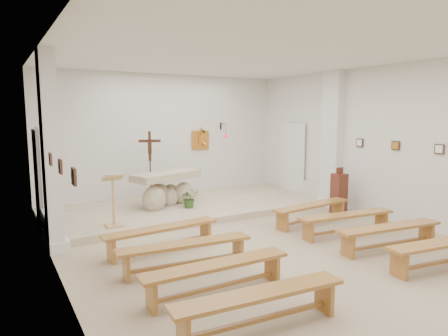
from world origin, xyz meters
TOP-DOWN VIEW (x-y plane):
  - ground at (0.00, 0.00)m, footprint 7.00×10.00m
  - wall_left at (-3.49, 0.00)m, footprint 0.02×10.00m
  - wall_right at (3.49, 0.00)m, footprint 0.02×10.00m
  - wall_back at (0.00, 4.99)m, footprint 7.00×0.02m
  - ceiling at (0.00, 0.00)m, footprint 7.00×10.00m
  - sanctuary_platform at (0.00, 3.50)m, footprint 6.98×3.00m
  - pilaster_left at (-3.37, 2.00)m, footprint 0.26×0.55m
  - pilaster_right at (3.37, 2.00)m, footprint 0.26×0.55m
  - gold_wall_relief at (1.05, 4.96)m, footprint 0.55×0.04m
  - sanctuary_lamp at (1.75, 4.71)m, footprint 0.11×0.36m
  - station_frame_left_front at (-3.47, -0.80)m, footprint 0.03×0.20m
  - station_frame_left_mid at (-3.47, 0.20)m, footprint 0.03×0.20m
  - station_frame_left_rear at (-3.47, 1.20)m, footprint 0.03×0.20m
  - station_frame_right_front at (3.47, -0.80)m, footprint 0.03×0.20m
  - station_frame_right_mid at (3.47, 0.20)m, footprint 0.03×0.20m
  - station_frame_right_rear at (3.47, 1.20)m, footprint 0.03×0.20m
  - radiator_left at (-3.43, 2.70)m, footprint 0.10×0.85m
  - radiator_right at (3.43, 2.70)m, footprint 0.10×0.85m
  - altar at (-0.57, 3.67)m, footprint 1.89×1.21m
  - lectern at (-2.20, 2.44)m, footprint 0.41×0.36m
  - crucifix_stand at (-0.79, 4.17)m, footprint 0.54×0.24m
  - potted_plant at (-0.18, 3.15)m, footprint 0.44×0.38m
  - donation_pedestal at (3.00, 1.36)m, footprint 0.31×0.31m
  - bench_left_front at (-1.76, 0.95)m, footprint 2.14×0.51m
  - bench_right_front at (1.76, 0.95)m, footprint 2.14×0.57m
  - bench_left_second at (-1.76, -0.04)m, footprint 2.14×0.53m
  - bench_right_second at (1.76, -0.04)m, footprint 2.14×0.60m
  - bench_left_third at (-1.76, -1.04)m, footprint 2.12×0.36m
  - bench_right_third at (1.76, -1.04)m, footprint 2.14×0.62m
  - bench_left_fourth at (-1.76, -2.03)m, footprint 2.14×0.51m
  - bench_right_fourth at (1.76, -2.03)m, footprint 2.14×0.63m

SIDE VIEW (x-z plane):
  - ground at x=0.00m, z-range 0.00..0.00m
  - sanctuary_platform at x=0.00m, z-range 0.00..0.15m
  - radiator_left at x=-3.43m, z-range 0.01..0.53m
  - radiator_right at x=3.43m, z-range 0.01..0.53m
  - bench_left_front at x=-1.76m, z-range 0.11..0.56m
  - bench_right_front at x=1.76m, z-range 0.11..0.56m
  - bench_left_second at x=-1.76m, z-range 0.11..0.56m
  - bench_right_second at x=1.76m, z-range 0.11..0.56m
  - bench_left_third at x=-1.76m, z-range 0.11..0.56m
  - bench_right_third at x=1.76m, z-range 0.11..0.56m
  - bench_left_fourth at x=-1.76m, z-range 0.11..0.56m
  - bench_right_fourth at x=1.76m, z-range 0.11..0.56m
  - potted_plant at x=-0.18m, z-range 0.15..0.62m
  - donation_pedestal at x=3.00m, z-range -0.07..1.06m
  - altar at x=-0.57m, z-range 0.04..0.95m
  - lectern at x=-2.20m, z-range 0.14..1.25m
  - crucifix_stand at x=-0.79m, z-range 0.29..2.12m
  - gold_wall_relief at x=1.05m, z-range 1.38..1.92m
  - station_frame_left_front at x=-3.47m, z-range 1.62..1.82m
  - station_frame_left_mid at x=-3.47m, z-range 1.62..1.82m
  - station_frame_left_rear at x=-3.47m, z-range 1.62..1.82m
  - station_frame_right_front at x=3.47m, z-range 1.62..1.82m
  - station_frame_right_mid at x=3.47m, z-range 1.62..1.82m
  - station_frame_right_rear at x=3.47m, z-range 1.62..1.82m
  - wall_left at x=-3.49m, z-range 0.00..3.50m
  - wall_right at x=3.49m, z-range 0.00..3.50m
  - wall_back at x=0.00m, z-range 0.00..3.50m
  - pilaster_left at x=-3.37m, z-range 0.00..3.50m
  - pilaster_right at x=3.37m, z-range 0.00..3.50m
  - sanctuary_lamp at x=1.75m, z-range 1.59..2.03m
  - ceiling at x=0.00m, z-range 3.48..3.50m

